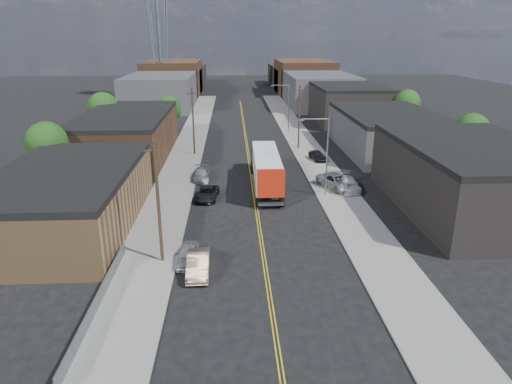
{
  "coord_description": "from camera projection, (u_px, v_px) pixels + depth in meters",
  "views": [
    {
      "loc": [
        -2.44,
        -23.25,
        17.29
      ],
      "look_at": [
        -0.14,
        19.61,
        2.5
      ],
      "focal_mm": 32.0,
      "sensor_mm": 36.0,
      "label": 1
    }
  ],
  "objects": [
    {
      "name": "skyline_right_b",
      "position": [
        304.0,
        77.0,
        140.38
      ],
      "size": [
        16.0,
        26.0,
        10.0
      ],
      "primitive_type": "cube",
      "color": "#513420",
      "rests_on": "ground"
    },
    {
      "name": "car_left_a",
      "position": [
        188.0,
        255.0,
        36.36
      ],
      "size": [
        1.82,
        4.2,
        1.41
      ],
      "primitive_type": "imported",
      "rotation": [
        0.0,
        0.0,
        -0.04
      ],
      "color": "#B6B8BC",
      "rests_on": "ground"
    },
    {
      "name": "skyline_left_c",
      "position": [
        180.0,
        77.0,
        157.73
      ],
      "size": [
        16.0,
        40.0,
        7.0
      ],
      "primitive_type": "cube",
      "color": "black",
      "rests_on": "ground"
    },
    {
      "name": "utility_pole_left_far",
      "position": [
        193.0,
        121.0,
        68.11
      ],
      "size": [
        1.6,
        0.26,
        10.0
      ],
      "color": "black",
      "rests_on": "ground"
    },
    {
      "name": "car_right_lot_c",
      "position": [
        317.0,
        155.0,
        65.87
      ],
      "size": [
        2.41,
        4.29,
        1.38
      ],
      "primitive_type": "imported",
      "rotation": [
        0.0,
        0.0,
        0.2
      ],
      "color": "black",
      "rests_on": "sidewalk_right"
    },
    {
      "name": "car_left_c",
      "position": [
        207.0,
        193.0,
        50.58
      ],
      "size": [
        2.7,
        4.98,
        1.33
      ],
      "primitive_type": "imported",
      "rotation": [
        0.0,
        0.0,
        -0.11
      ],
      "color": "black",
      "rests_on": "ground"
    },
    {
      "name": "warehouse_tan",
      "position": [
        68.0,
        198.0,
        42.88
      ],
      "size": [
        12.0,
        22.0,
        5.6
      ],
      "color": "brown",
      "rests_on": "ground"
    },
    {
      "name": "ground",
      "position": [
        245.0,
        134.0,
        84.36
      ],
      "size": [
        260.0,
        260.0,
        0.0
      ],
      "primitive_type": "plane",
      "color": "black",
      "rests_on": "ground"
    },
    {
      "name": "semi_truck",
      "position": [
        265.0,
        165.0,
        54.78
      ],
      "size": [
        3.05,
        16.74,
        4.38
      ],
      "rotation": [
        0.0,
        0.0,
        -0.02
      ],
      "color": "silver",
      "rests_on": "ground"
    },
    {
      "name": "sidewalk_right",
      "position": [
        309.0,
        152.0,
        70.65
      ],
      "size": [
        5.0,
        140.0,
        0.15
      ],
      "primitive_type": "cube",
      "color": "slate",
      "rests_on": "ground"
    },
    {
      "name": "skyline_right_a",
      "position": [
        319.0,
        90.0,
        117.11
      ],
      "size": [
        16.0,
        30.0,
        8.0
      ],
      "primitive_type": "cube",
      "color": "#353537",
      "rests_on": "ground"
    },
    {
      "name": "tree_left_far",
      "position": [
        169.0,
        108.0,
        84.05
      ],
      "size": [
        4.35,
        4.2,
        6.97
      ],
      "color": "black",
      "rests_on": "ground"
    },
    {
      "name": "streetlight_near",
      "position": [
        324.0,
        150.0,
        49.96
      ],
      "size": [
        3.39,
        0.25,
        9.0
      ],
      "color": "gray",
      "rests_on": "ground"
    },
    {
      "name": "car_right_lot_a",
      "position": [
        337.0,
        182.0,
        53.65
      ],
      "size": [
        4.78,
        6.46,
        1.63
      ],
      "primitive_type": "imported",
      "rotation": [
        0.0,
        0.0,
        0.4
      ],
      "color": "#A5A6AA",
      "rests_on": "sidewalk_right"
    },
    {
      "name": "streetlight_far",
      "position": [
        287.0,
        105.0,
        83.0
      ],
      "size": [
        3.39,
        0.25,
        9.0
      ],
      "color": "gray",
      "rests_on": "ground"
    },
    {
      "name": "tree_right_far",
      "position": [
        407.0,
        104.0,
        84.19
      ],
      "size": [
        4.85,
        4.76,
        7.91
      ],
      "color": "black",
      "rests_on": "ground"
    },
    {
      "name": "utility_pole_right",
      "position": [
        299.0,
        117.0,
        71.77
      ],
      "size": [
        1.6,
        0.26,
        10.0
      ],
      "color": "black",
      "rests_on": "ground"
    },
    {
      "name": "centerline",
      "position": [
        248.0,
        154.0,
        70.19
      ],
      "size": [
        0.32,
        120.0,
        0.01
      ],
      "primitive_type": "cube",
      "color": "gold",
      "rests_on": "ground"
    },
    {
      "name": "tree_left_mid",
      "position": [
        104.0,
        109.0,
        76.64
      ],
      "size": [
        5.1,
        5.04,
        8.37
      ],
      "color": "black",
      "rests_on": "ground"
    },
    {
      "name": "industrial_right_a",
      "position": [
        472.0,
        177.0,
        46.55
      ],
      "size": [
        14.0,
        22.0,
        7.1
      ],
      "color": "black",
      "rests_on": "ground"
    },
    {
      "name": "car_right_lot_b",
      "position": [
        348.0,
        184.0,
        53.13
      ],
      "size": [
        2.24,
        5.11,
        1.46
      ],
      "primitive_type": "imported",
      "rotation": [
        0.0,
        0.0,
        0.04
      ],
      "color": "#B5B5B5",
      "rests_on": "sidewalk_right"
    },
    {
      "name": "sidewalk_left",
      "position": [
        186.0,
        154.0,
        69.69
      ],
      "size": [
        5.0,
        140.0,
        0.15
      ],
      "primitive_type": "cube",
      "color": "slate",
      "rests_on": "ground"
    },
    {
      "name": "tree_left_near",
      "position": [
        48.0,
        145.0,
        53.14
      ],
      "size": [
        4.85,
        4.76,
        7.91
      ],
      "color": "black",
      "rests_on": "ground"
    },
    {
      "name": "car_left_d",
      "position": [
        201.0,
        174.0,
        57.37
      ],
      "size": [
        2.08,
        4.88,
        1.4
      ],
      "primitive_type": "imported",
      "rotation": [
        0.0,
        0.0,
        0.02
      ],
      "color": "#9A9D9F",
      "rests_on": "ground"
    },
    {
      "name": "industrial_right_c",
      "position": [
        348.0,
        103.0,
        95.56
      ],
      "size": [
        14.0,
        22.0,
        7.6
      ],
      "color": "black",
      "rests_on": "ground"
    },
    {
      "name": "skyline_right_c",
      "position": [
        295.0,
        77.0,
        159.75
      ],
      "size": [
        16.0,
        40.0,
        7.0
      ],
      "primitive_type": "cube",
      "color": "black",
      "rests_on": "ground"
    },
    {
      "name": "tree_right_near",
      "position": [
        472.0,
        132.0,
        61.63
      ],
      "size": [
        4.6,
        4.48,
        7.44
      ],
      "color": "black",
      "rests_on": "ground"
    },
    {
      "name": "skyline_left_a",
      "position": [
        162.0,
        91.0,
        115.09
      ],
      "size": [
        16.0,
        30.0,
        8.0
      ],
      "primitive_type": "cube",
      "color": "#353537",
      "rests_on": "ground"
    },
    {
      "name": "car_left_b",
      "position": [
        198.0,
        264.0,
        34.75
      ],
      "size": [
        1.75,
        4.78,
        1.56
      ],
      "primitive_type": "imported",
      "rotation": [
        0.0,
        0.0,
        0.02
      ],
      "color": "#8F725E",
      "rests_on": "ground"
    },
    {
      "name": "warehouse_brown",
      "position": [
        127.0,
        135.0,
        67.27
      ],
      "size": [
        12.0,
        26.0,
        6.6
      ],
      "color": "#513420",
      "rests_on": "ground"
    },
    {
      "name": "industrial_right_b",
      "position": [
        388.0,
        131.0,
        71.26
      ],
      "size": [
        14.0,
        24.0,
        6.1
      ],
      "color": "#353537",
      "rests_on": "ground"
    },
    {
      "name": "utility_pole_left_near",
      "position": [
        158.0,
        202.0,
        35.06
      ],
      "size": [
        1.6,
        0.26,
        10.0
      ],
      "color": "black",
      "rests_on": "ground"
    },
    {
      "name": "chainlink_fence",
      "position": [
        98.0,
        300.0,
        30.22
      ],
      "size": [
        0.05,
        16.0,
        1.22
      ],
      "color": "slate",
      "rests_on": "ground"
    },
    {
      "name": "skyline_left_b",
      "position": [
        173.0,
        78.0,
        138.36
      ],
      "size": [
        16.0,
        26.0,
        10.0
      ],
      "primitive_type": "cube",
      "color": "#513420",
      "rests_on": "ground"
    }
  ]
}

